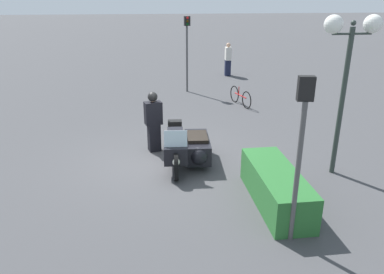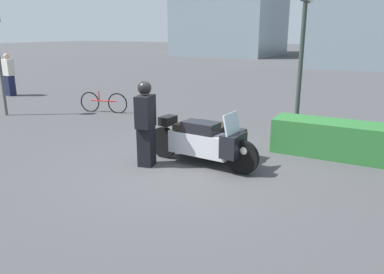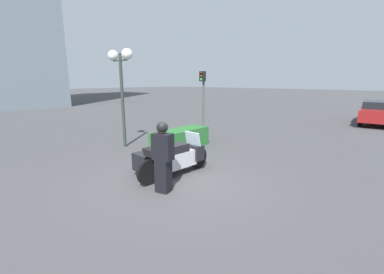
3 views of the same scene
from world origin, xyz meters
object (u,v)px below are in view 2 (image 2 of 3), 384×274
at_px(bicycle_parked, 104,103).
at_px(officer_rider, 146,122).
at_px(twin_lamp_post, 305,13).
at_px(hedge_bush_curbside, 333,139).
at_px(pedestrian_bystander, 9,75).
at_px(police_motorcycle, 210,140).

bearing_deg(bicycle_parked, officer_rider, -54.10).
relative_size(officer_rider, bicycle_parked, 1.03).
distance_m(officer_rider, twin_lamp_post, 5.29).
relative_size(hedge_bush_curbside, bicycle_parked, 1.52).
xyz_separation_m(officer_rider, bicycle_parked, (-4.30, 3.59, -0.57)).
relative_size(pedestrian_bystander, bicycle_parked, 1.05).
distance_m(police_motorcycle, hedge_bush_curbside, 2.75).
distance_m(hedge_bush_curbside, twin_lamp_post, 3.57).
distance_m(police_motorcycle, officer_rider, 1.38).
bearing_deg(hedge_bush_curbside, officer_rider, -142.66).
bearing_deg(police_motorcycle, officer_rider, -136.53).
height_order(twin_lamp_post, bicycle_parked, twin_lamp_post).
bearing_deg(twin_lamp_post, pedestrian_bystander, -179.83).
height_order(police_motorcycle, officer_rider, officer_rider).
bearing_deg(police_motorcycle, bicycle_parked, 156.55).
distance_m(hedge_bush_curbside, bicycle_parked, 7.60).
bearing_deg(bicycle_parked, police_motorcycle, -41.67).
height_order(pedestrian_bystander, bicycle_parked, pedestrian_bystander).
distance_m(officer_rider, pedestrian_bystander, 11.01).
xyz_separation_m(officer_rider, pedestrian_bystander, (-10.12, 4.35, -0.03)).
bearing_deg(hedge_bush_curbside, police_motorcycle, -143.65).
bearing_deg(officer_rider, twin_lamp_post, 52.16).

